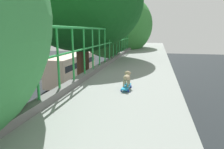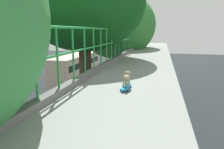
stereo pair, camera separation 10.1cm
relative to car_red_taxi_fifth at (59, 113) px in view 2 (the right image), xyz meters
name	(u,v)px [view 2 (the right image)]	position (x,y,z in m)	size (l,w,h in m)	color
overpass_deck	(112,119)	(6.32, -9.41, 4.43)	(2.46, 38.56, 0.48)	gray
green_railing	(49,86)	(5.14, -9.41, 4.95)	(0.20, 36.63, 1.36)	slate
car_red_taxi_fifth	(59,113)	(0.00, 0.00, 0.00)	(1.82, 4.37, 1.56)	red
city_bus	(77,66)	(-3.74, 12.01, 1.33)	(2.77, 11.04, 3.56)	beige
roadside_tree_mid	(84,4)	(3.59, -3.63, 7.13)	(5.57, 5.57, 10.08)	brown
roadside_tree_far	(116,25)	(3.63, 2.95, 6.34)	(5.95, 5.95, 9.56)	#4D3122
toy_skateboard	(126,87)	(6.38, -8.39, 4.73)	(0.19, 0.54, 0.08)	#1D97D8
small_dog	(127,77)	(6.38, -8.32, 4.94)	(0.15, 0.40, 0.31)	gray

